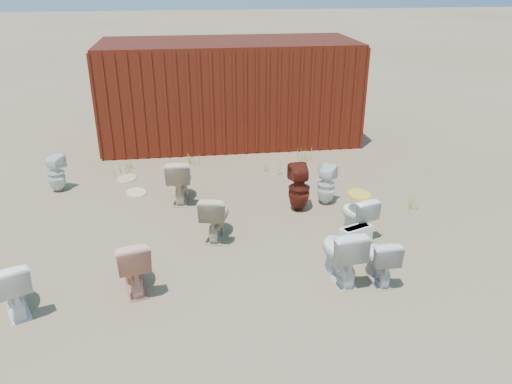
{
  "coord_description": "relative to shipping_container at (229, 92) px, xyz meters",
  "views": [
    {
      "loc": [
        -1.06,
        -6.85,
        3.91
      ],
      "look_at": [
        0.0,
        0.6,
        0.55
      ],
      "focal_mm": 35.0,
      "sensor_mm": 36.0,
      "label": 1
    }
  ],
  "objects": [
    {
      "name": "toilet_back_e",
      "position": [
        1.36,
        -4.05,
        -0.84
      ],
      "size": [
        0.46,
        0.46,
        0.73
      ],
      "primitive_type": "imported",
      "rotation": [
        0.0,
        0.0,
        2.56
      ],
      "color": "white",
      "rests_on": "ground"
    },
    {
      "name": "loose_lid_near",
      "position": [
        -2.35,
        -2.37,
        -1.19
      ],
      "size": [
        0.5,
        0.58,
        0.02
      ],
      "primitive_type": "ellipsoid",
      "rotation": [
        0.0,
        0.0,
        -0.26
      ],
      "color": "#C5AD8F",
      "rests_on": "ground"
    },
    {
      "name": "toilet_back_beige_left",
      "position": [
        -1.26,
        -3.54,
        -0.79
      ],
      "size": [
        0.52,
        0.84,
        0.83
      ],
      "primitive_type": "imported",
      "rotation": [
        0.0,
        0.0,
        3.08
      ],
      "color": "beige",
      "rests_on": "ground"
    },
    {
      "name": "weed_clump_b",
      "position": [
        0.67,
        -2.49,
        -1.05
      ],
      "size": [
        0.32,
        0.32,
        0.3
      ],
      "primitive_type": "cone",
      "color": "#97983C",
      "rests_on": "ground"
    },
    {
      "name": "shipping_container",
      "position": [
        0.0,
        0.0,
        0.0
      ],
      "size": [
        6.0,
        2.4,
        2.4
      ],
      "primitive_type": "cube",
      "color": "#54120E",
      "rests_on": "ground"
    },
    {
      "name": "ground",
      "position": [
        0.0,
        -5.2,
        -1.2
      ],
      "size": [
        100.0,
        100.0,
        0.0
      ],
      "primitive_type": "plane",
      "color": "brown",
      "rests_on": "ground"
    },
    {
      "name": "toilet_back_a",
      "position": [
        -3.6,
        -2.78,
        -0.84
      ],
      "size": [
        0.44,
        0.45,
        0.72
      ],
      "primitive_type": "imported",
      "rotation": [
        0.0,
        0.0,
        2.65
      ],
      "color": "white",
      "rests_on": "ground"
    },
    {
      "name": "toilet_back_yellowlid",
      "position": [
        1.54,
        -5.25,
        -0.86
      ],
      "size": [
        0.56,
        0.75,
        0.69
      ],
      "primitive_type": "imported",
      "rotation": [
        0.0,
        0.0,
        3.42
      ],
      "color": "white",
      "rests_on": "ground"
    },
    {
      "name": "loose_tank",
      "position": [
        1.39,
        -5.66,
        -1.02
      ],
      "size": [
        0.54,
        0.37,
        0.35
      ],
      "primitive_type": "cube",
      "rotation": [
        0.0,
        0.0,
        0.37
      ],
      "color": "white",
      "rests_on": "ground"
    },
    {
      "name": "toilet_front_maroon",
      "position": [
        0.81,
        -4.25,
        -0.78
      ],
      "size": [
        0.39,
        0.4,
        0.84
      ],
      "primitive_type": "imported",
      "rotation": [
        0.0,
        0.0,
        3.18
      ],
      "color": "#56180E",
      "rests_on": "ground"
    },
    {
      "name": "toilet_front_c",
      "position": [
        1.41,
        -6.55,
        -0.86
      ],
      "size": [
        0.38,
        0.67,
        0.68
      ],
      "primitive_type": "imported",
      "rotation": [
        0.0,
        0.0,
        3.15
      ],
      "color": "silver",
      "rests_on": "ground"
    },
    {
      "name": "toilet_front_pink",
      "position": [
        -1.88,
        -6.28,
        -0.81
      ],
      "size": [
        0.58,
        0.84,
        0.79
      ],
      "primitive_type": "imported",
      "rotation": [
        0.0,
        0.0,
        3.34
      ],
      "color": "#E39983",
      "rests_on": "ground"
    },
    {
      "name": "toilet_back_beige_right",
      "position": [
        -0.7,
        -5.01,
        -0.82
      ],
      "size": [
        0.59,
        0.82,
        0.75
      ],
      "primitive_type": "imported",
      "rotation": [
        0.0,
        0.0,
        2.89
      ],
      "color": "#C5B290",
      "rests_on": "ground"
    },
    {
      "name": "weed_clump_d",
      "position": [
        -0.99,
        -1.7,
        -1.06
      ],
      "size": [
        0.3,
        0.3,
        0.28
      ],
      "primitive_type": "cone",
      "color": "#97983C",
      "rests_on": "ground"
    },
    {
      "name": "weed_clump_f",
      "position": [
        2.76,
        -4.56,
        -1.07
      ],
      "size": [
        0.28,
        0.28,
        0.26
      ],
      "primitive_type": "cone",
      "color": "#97983C",
      "rests_on": "ground"
    },
    {
      "name": "weed_clump_c",
      "position": [
        1.73,
        -2.7,
        -1.05
      ],
      "size": [
        0.36,
        0.36,
        0.29
      ],
      "primitive_type": "cone",
      "color": "#97983C",
      "rests_on": "ground"
    },
    {
      "name": "loose_lid_far",
      "position": [
        -2.1,
        -3.11,
        -1.19
      ],
      "size": [
        0.49,
        0.56,
        0.02
      ],
      "primitive_type": "ellipsoid",
      "rotation": [
        0.0,
        0.0,
        0.34
      ],
      "color": "beige",
      "rests_on": "ground"
    },
    {
      "name": "toilet_front_a",
      "position": [
        -3.3,
        -6.58,
        -0.83
      ],
      "size": [
        0.69,
        0.84,
        0.75
      ],
      "primitive_type": "imported",
      "rotation": [
        0.0,
        0.0,
        3.58
      ],
      "color": "white",
      "rests_on": "ground"
    },
    {
      "name": "weed_clump_e",
      "position": [
        1.5,
        -1.83,
        -1.05
      ],
      "size": [
        0.34,
        0.34,
        0.3
      ],
      "primitive_type": "cone",
      "color": "#97983C",
      "rests_on": "ground"
    },
    {
      "name": "weed_clump_a",
      "position": [
        -2.47,
        -1.94,
        -1.07
      ],
      "size": [
        0.36,
        0.36,
        0.27
      ],
      "primitive_type": "cone",
      "color": "#97983C",
      "rests_on": "ground"
    },
    {
      "name": "toilet_front_e",
      "position": [
        0.9,
        -6.44,
        -0.79
      ],
      "size": [
        0.54,
        0.85,
        0.82
      ],
      "primitive_type": "imported",
      "rotation": [
        0.0,
        0.0,
        3.25
      ],
      "color": "white",
      "rests_on": "ground"
    },
    {
      "name": "yellow_lid",
      "position": [
        1.54,
        -5.25,
        -0.5
      ],
      "size": [
        0.35,
        0.44,
        0.02
      ],
      "primitive_type": "ellipsoid",
      "color": "yellow",
      "rests_on": "toilet_back_yellowlid"
    }
  ]
}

